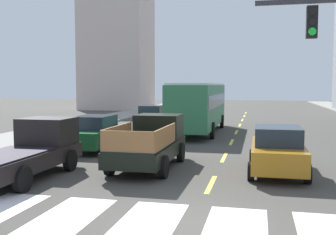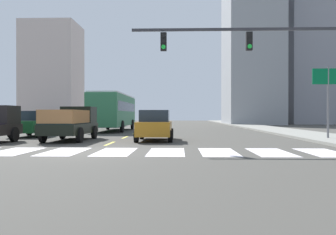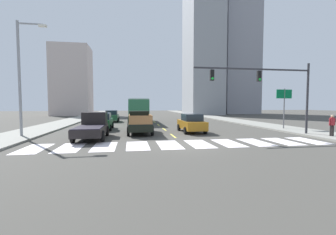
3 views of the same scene
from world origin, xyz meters
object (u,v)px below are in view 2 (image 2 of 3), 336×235
sedan_near_left (33,124)px  direction_sign_green (328,87)px  pickup_stakebed (73,124)px  city_bus (114,110)px  sedan_near_right (155,125)px  traffic_signal_gantry (275,54)px  sedan_far (79,121)px

sedan_near_left → direction_sign_green: bearing=-9.2°
pickup_stakebed → city_bus: 11.76m
sedan_near_right → direction_sign_green: direction_sign_green is taller
pickup_stakebed → city_bus: size_ratio=0.48×
sedan_near_left → traffic_signal_gantry: (14.26, -7.05, 3.38)m
pickup_stakebed → traffic_signal_gantry: (10.60, -3.89, 3.30)m
sedan_far → traffic_signal_gantry: bearing=-50.9°
sedan_far → sedan_near_right: (8.36, -14.03, 0.00)m
direction_sign_green → city_bus: bearing=141.2°
traffic_signal_gantry → city_bus: bearing=123.7°
pickup_stakebed → sedan_near_right: size_ratio=1.18×
city_bus → sedan_near_left: bearing=-114.8°
pickup_stakebed → sedan_near_left: size_ratio=1.18×
city_bus → direction_sign_green: direction_sign_green is taller
direction_sign_green → pickup_stakebed: bearing=-179.7°
pickup_stakebed → sedan_near_right: pickup_stakebed is taller
sedan_near_right → direction_sign_green: 10.07m
pickup_stakebed → direction_sign_green: direction_sign_green is taller
sedan_far → sedan_near_left: size_ratio=1.00×
city_bus → sedan_far: city_bus is taller
sedan_near_left → traffic_signal_gantry: traffic_signal_gantry is taller
direction_sign_green → sedan_far: bearing=143.3°
pickup_stakebed → direction_sign_green: size_ratio=1.24×
traffic_signal_gantry → direction_sign_green: size_ratio=2.37×
city_bus → sedan_near_right: 12.98m
sedan_far → sedan_near_right: 16.33m
city_bus → direction_sign_green: bearing=-39.5°
city_bus → traffic_signal_gantry: traffic_signal_gantry is taller
sedan_far → sedan_near_left: same height
city_bus → sedan_near_left: city_bus is taller
sedan_far → traffic_signal_gantry: traffic_signal_gantry is taller
sedan_near_left → sedan_near_right: bearing=-22.2°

